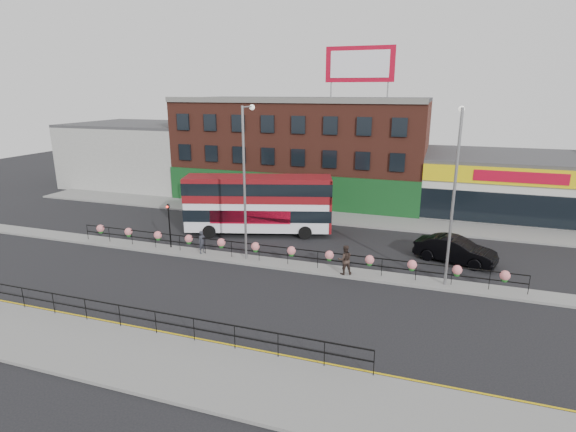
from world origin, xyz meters
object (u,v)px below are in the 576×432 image
(double_decker_bus, at_px, (259,199))
(car, at_px, (455,250))
(pedestrian_b, at_px, (345,260))
(lamp_column_west, at_px, (246,171))
(pedestrian_a, at_px, (202,242))
(lamp_column_east, at_px, (455,183))

(double_decker_bus, distance_m, car, 14.84)
(pedestrian_b, height_order, lamp_column_west, lamp_column_west)
(pedestrian_b, bearing_deg, car, -169.06)
(pedestrian_b, bearing_deg, double_decker_bus, -62.46)
(pedestrian_a, bearing_deg, car, -53.69)
(car, height_order, lamp_column_east, lamp_column_east)
(lamp_column_west, bearing_deg, car, 16.82)
(lamp_column_east, bearing_deg, lamp_column_west, 179.61)
(car, bearing_deg, pedestrian_b, 142.48)
(pedestrian_b, relative_size, lamp_column_east, 0.18)
(double_decker_bus, height_order, lamp_column_east, lamp_column_east)
(car, distance_m, pedestrian_a, 17.02)
(pedestrian_a, distance_m, pedestrian_b, 10.08)
(lamp_column_west, bearing_deg, pedestrian_b, -5.82)
(double_decker_bus, bearing_deg, pedestrian_a, -107.96)
(lamp_column_west, height_order, lamp_column_east, lamp_column_east)
(pedestrian_a, distance_m, lamp_column_west, 6.11)
(car, xyz_separation_m, pedestrian_b, (-6.43, -4.67, 0.23))
(double_decker_bus, relative_size, pedestrian_b, 6.31)
(pedestrian_b, xyz_separation_m, lamp_column_east, (5.84, 0.60, 5.02))
(lamp_column_east, bearing_deg, double_decker_bus, 158.01)
(double_decker_bus, relative_size, pedestrian_a, 7.35)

